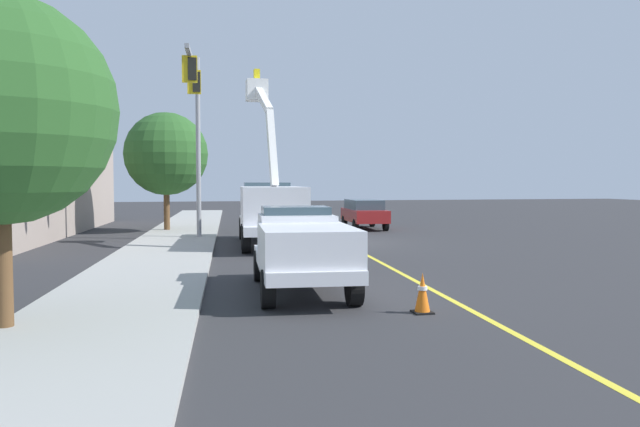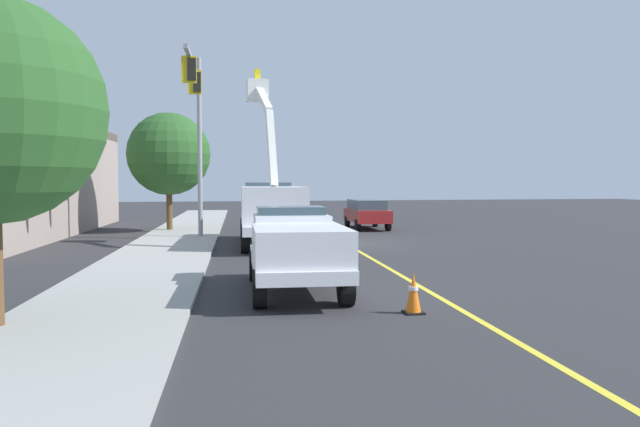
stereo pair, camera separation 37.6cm
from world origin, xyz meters
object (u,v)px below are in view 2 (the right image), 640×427
object	(u,v)px
traffic_cone_leading	(413,294)
traffic_signal_mast	(197,113)
traffic_cone_mid_rear	(328,240)
traffic_cone_mid_front	(338,258)
utility_bucket_truck	(270,207)
traffic_cone_trailing	(311,229)
service_pickup_truck	(295,247)
passing_minivan	(367,212)

from	to	relation	value
traffic_cone_leading	traffic_signal_mast	world-z (taller)	traffic_signal_mast
traffic_cone_mid_rear	traffic_signal_mast	bearing A→B (deg)	53.38
traffic_cone_mid_front	traffic_signal_mast	bearing A→B (deg)	23.71
utility_bucket_truck	traffic_cone_leading	xyz separation A→B (m)	(-14.35, -1.18, -1.21)
utility_bucket_truck	traffic_cone_trailing	size ratio (longest dim) A/B	10.35
service_pickup_truck	traffic_cone_mid_front	size ratio (longest dim) A/B	7.36
traffic_cone_mid_rear	traffic_signal_mast	xyz separation A→B (m)	(3.78, 5.09, 5.34)
traffic_signal_mast	traffic_cone_mid_rear	bearing A→B (deg)	-126.62
service_pickup_truck	passing_minivan	size ratio (longest dim) A/B	1.16
traffic_cone_leading	traffic_signal_mast	bearing A→B (deg)	15.22
service_pickup_truck	passing_minivan	distance (m)	20.68
service_pickup_truck	traffic_cone_mid_front	distance (m)	3.86
traffic_cone_leading	traffic_cone_trailing	xyz separation A→B (m)	(17.78, -1.23, -0.02)
traffic_cone_trailing	traffic_signal_mast	world-z (taller)	traffic_signal_mast
utility_bucket_truck	traffic_signal_mast	xyz separation A→B (m)	(1.29, 3.07, 4.13)
traffic_cone_trailing	traffic_signal_mast	bearing A→B (deg)	111.30
traffic_cone_leading	traffic_cone_mid_rear	bearing A→B (deg)	-4.00
utility_bucket_truck	traffic_cone_leading	distance (m)	14.45
traffic_cone_leading	traffic_cone_mid_front	xyz separation A→B (m)	(6.20, 0.11, -0.03)
passing_minivan	traffic_cone_leading	size ratio (longest dim) A/B	5.83
traffic_cone_leading	utility_bucket_truck	bearing A→B (deg)	4.71
passing_minivan	traffic_cone_trailing	bearing A→B (deg)	136.94
utility_bucket_truck	traffic_cone_mid_rear	size ratio (longest dim) A/B	9.94
passing_minivan	traffic_cone_leading	distance (m)	22.89
service_pickup_truck	traffic_cone_trailing	bearing A→B (deg)	-12.22
traffic_cone_mid_front	passing_minivan	bearing A→B (deg)	-18.95
traffic_cone_leading	traffic_cone_mid_front	world-z (taller)	traffic_cone_leading
passing_minivan	traffic_cone_mid_rear	bearing A→B (deg)	156.25
traffic_cone_trailing	traffic_cone_mid_rear	bearing A→B (deg)	176.11
service_pickup_truck	traffic_cone_mid_front	world-z (taller)	service_pickup_truck
traffic_cone_leading	traffic_signal_mast	xyz separation A→B (m)	(15.64, 4.26, 5.34)
service_pickup_truck	traffic_signal_mast	bearing A→B (deg)	10.10
passing_minivan	traffic_cone_mid_rear	xyz separation A→B (m)	(-10.37, 4.56, -0.56)
utility_bucket_truck	service_pickup_truck	size ratio (longest dim) A/B	1.46
passing_minivan	traffic_cone_trailing	world-z (taller)	passing_minivan
traffic_cone_mid_rear	traffic_cone_trailing	world-z (taller)	traffic_cone_mid_rear
traffic_cone_mid_front	traffic_signal_mast	size ratio (longest dim) A/B	0.09
service_pickup_truck	traffic_cone_trailing	world-z (taller)	service_pickup_truck
traffic_cone_leading	traffic_cone_mid_front	bearing A→B (deg)	1.02
service_pickup_truck	traffic_cone_trailing	distance (m)	15.23
service_pickup_truck	passing_minivan	xyz separation A→B (m)	(19.32, -7.38, -0.15)
traffic_cone_mid_front	traffic_cone_mid_rear	distance (m)	5.74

